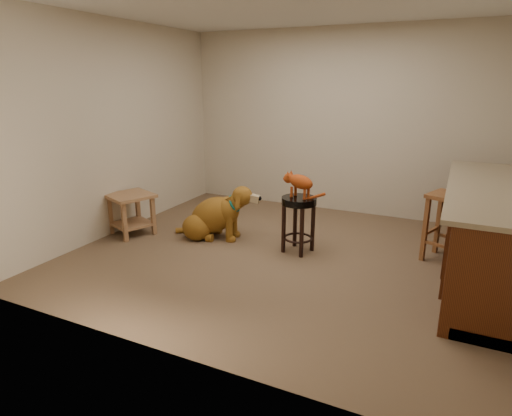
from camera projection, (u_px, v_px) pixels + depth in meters
The scene contains 8 objects.
floor at pixel (283, 256), 4.77m from camera, with size 4.50×4.00×0.01m, color brown.
room_shell at pixel (286, 102), 4.29m from camera, with size 4.54×4.04×2.62m.
cabinet_run at pixel (483, 237), 4.10m from camera, with size 0.70×2.56×0.94m.
padded_stool at pixel (299, 213), 4.77m from camera, with size 0.39×0.39×0.64m.
wood_stool at pixel (447, 227), 4.55m from camera, with size 0.52×0.52×0.74m.
side_table at pixel (131, 208), 5.36m from camera, with size 0.65×0.65×0.52m.
golden_retriever at pixel (214, 216), 5.27m from camera, with size 1.13×0.61×0.72m.
tabby_kitten at pixel (299, 182), 4.68m from camera, with size 0.51×0.21×0.31m.
Camera 1 is at (1.63, -4.12, 1.88)m, focal length 30.00 mm.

